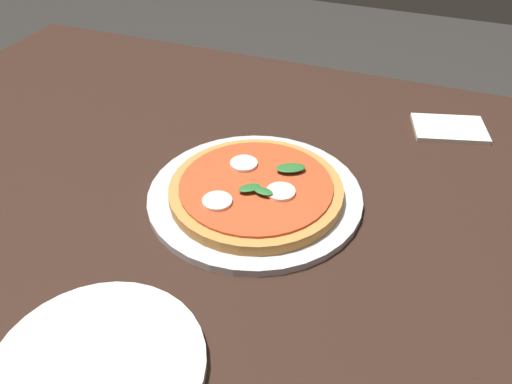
% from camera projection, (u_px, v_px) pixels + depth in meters
% --- Properties ---
extents(dining_table, '(1.34, 0.99, 0.70)m').
position_uv_depth(dining_table, '(199.00, 226.00, 0.91)').
color(dining_table, black).
rests_on(dining_table, ground_plane).
extents(serving_tray, '(0.33, 0.33, 0.01)m').
position_uv_depth(serving_tray, '(256.00, 194.00, 0.82)').
color(serving_tray, silver).
rests_on(serving_tray, dining_table).
extents(pizza, '(0.26, 0.26, 0.03)m').
position_uv_depth(pizza, '(256.00, 190.00, 0.80)').
color(pizza, '#C6843F').
rests_on(pizza, serving_tray).
extents(plate_white, '(0.24, 0.24, 0.01)m').
position_uv_depth(plate_white, '(98.00, 367.00, 0.58)').
color(plate_white, white).
rests_on(plate_white, dining_table).
extents(napkin, '(0.15, 0.12, 0.01)m').
position_uv_depth(napkin, '(449.00, 128.00, 0.98)').
color(napkin, white).
rests_on(napkin, dining_table).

